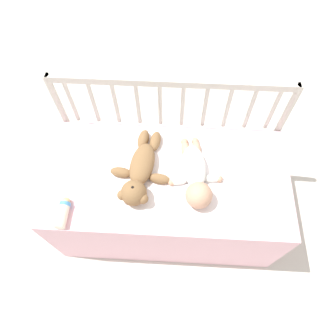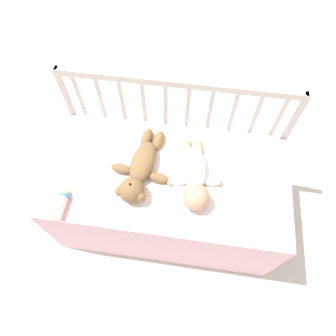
% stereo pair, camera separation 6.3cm
% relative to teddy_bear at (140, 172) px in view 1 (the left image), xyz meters
% --- Properties ---
extents(ground_plane, '(12.00, 12.00, 0.00)m').
position_rel_teddy_bear_xyz_m(ground_plane, '(0.14, 0.01, -0.58)').
color(ground_plane, silver).
extents(crib_mattress, '(1.23, 0.62, 0.53)m').
position_rel_teddy_bear_xyz_m(crib_mattress, '(0.14, 0.01, -0.32)').
color(crib_mattress, '#EDB7C6').
rests_on(crib_mattress, ground_plane).
extents(crib_rail, '(1.23, 0.04, 0.86)m').
position_rel_teddy_bear_xyz_m(crib_rail, '(0.14, 0.35, 0.03)').
color(crib_rail, beige).
rests_on(crib_rail, ground_plane).
extents(blanket, '(0.77, 0.52, 0.01)m').
position_rel_teddy_bear_xyz_m(blanket, '(0.13, 0.04, -0.05)').
color(blanket, white).
rests_on(blanket, crib_mattress).
extents(teddy_bear, '(0.31, 0.45, 0.13)m').
position_rel_teddy_bear_xyz_m(teddy_bear, '(0.00, 0.00, 0.00)').
color(teddy_bear, olive).
rests_on(teddy_bear, crib_mattress).
extents(baby, '(0.28, 0.42, 0.13)m').
position_rel_teddy_bear_xyz_m(baby, '(0.27, -0.01, 0.00)').
color(baby, white).
rests_on(baby, crib_mattress).
extents(baby_bottle, '(0.05, 0.15, 0.05)m').
position_rel_teddy_bear_xyz_m(baby_bottle, '(-0.34, -0.22, -0.02)').
color(baby_bottle, '#F4E5CC').
rests_on(baby_bottle, crib_mattress).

